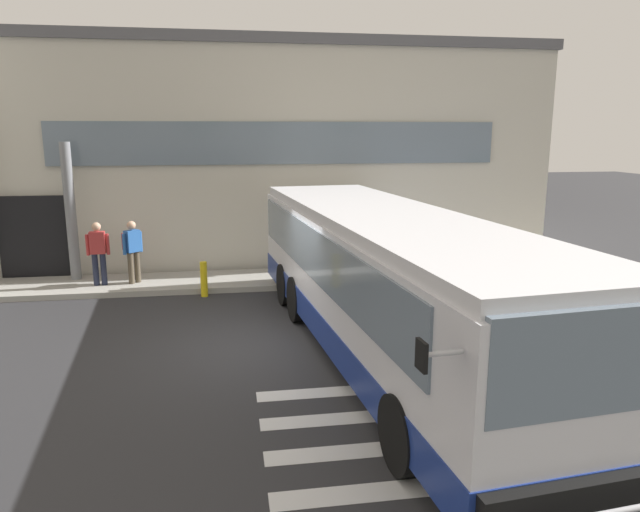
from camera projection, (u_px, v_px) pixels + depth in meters
name	position (u px, v px, depth m)	size (l,w,h in m)	color
ground_plane	(260.00, 344.00, 11.54)	(80.00, 90.00, 0.02)	#2B2B2D
bay_paint_stripes	(428.00, 445.00, 7.79)	(4.40, 3.96, 0.01)	silver
terminal_building	(223.00, 151.00, 21.89)	(20.63, 13.80, 6.83)	beige
boarding_curb	(250.00, 280.00, 16.15)	(22.83, 2.00, 0.15)	#9E9B93
entry_support_column	(71.00, 212.00, 15.59)	(0.28, 0.28, 3.71)	slate
bus_main_foreground	(386.00, 286.00, 10.70)	(3.63, 11.72, 2.70)	silver
passenger_near_column	(98.00, 251.00, 15.14)	(0.59, 0.24, 1.68)	#1E2338
passenger_by_doorway	(132.00, 247.00, 15.37)	(0.51, 0.51, 1.68)	#4C4233
safety_bollard_yellow	(204.00, 279.00, 14.73)	(0.18, 0.18, 0.90)	yellow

